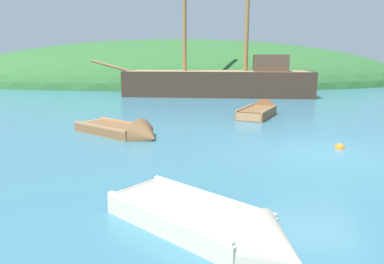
% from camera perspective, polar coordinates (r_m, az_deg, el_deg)
% --- Properties ---
extents(ground_plane, '(120.00, 120.00, 0.00)m').
position_cam_1_polar(ground_plane, '(10.93, 19.40, -3.21)').
color(ground_plane, teal).
extents(shore_hill, '(48.88, 22.96, 8.95)m').
position_cam_1_polar(shore_hill, '(39.69, -2.40, 8.01)').
color(shore_hill, '#2D602D').
rests_on(shore_hill, ground).
extents(sailing_ship, '(15.58, 4.74, 13.15)m').
position_cam_1_polar(sailing_ship, '(25.48, 4.40, 7.29)').
color(sailing_ship, '#38281E').
rests_on(sailing_ship, ground).
extents(rowboat_outer_right, '(3.30, 3.11, 1.12)m').
position_cam_1_polar(rowboat_outer_right, '(5.76, 3.50, -15.14)').
color(rowboat_outer_right, beige).
rests_on(rowboat_outer_right, ground).
extents(rowboat_near_dock, '(2.47, 3.47, 1.14)m').
position_cam_1_polar(rowboat_near_dock, '(17.17, 10.73, 3.05)').
color(rowboat_near_dock, brown).
rests_on(rowboat_near_dock, ground).
extents(rowboat_center, '(3.57, 3.20, 1.20)m').
position_cam_1_polar(rowboat_center, '(12.80, -10.56, -0.15)').
color(rowboat_center, brown).
rests_on(rowboat_center, ground).
extents(buoy_orange, '(0.30, 0.30, 0.30)m').
position_cam_1_polar(buoy_orange, '(11.77, 22.35, -2.38)').
color(buoy_orange, orange).
rests_on(buoy_orange, ground).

